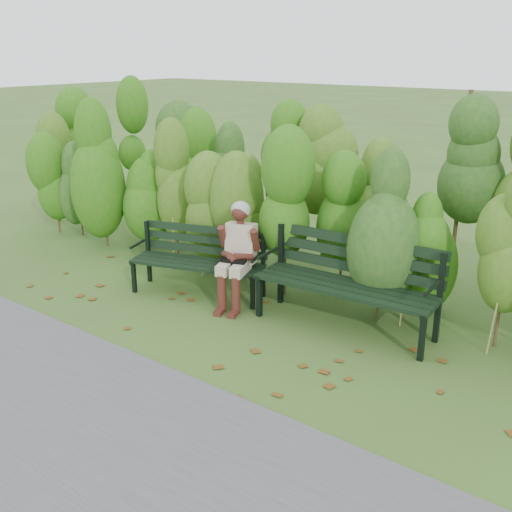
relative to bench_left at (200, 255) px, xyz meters
The scene contains 7 objects.
ground 1.29m from the bench_left, 30.83° to the right, with size 80.00×80.00×0.00m, color #3C5222.
footpath 3.04m from the bench_left, 69.86° to the right, with size 60.00×2.50×0.01m, color #474749.
hedge_band 1.80m from the bench_left, 50.31° to the left, with size 11.04×1.67×2.42m.
leaf_litter 1.31m from the bench_left, 34.66° to the right, with size 5.53×2.23×0.01m.
bench_left is the anchor object (origin of this frame).
bench_right 1.89m from the bench_left, ahead, with size 1.94×0.74×0.95m.
seated_woman 0.60m from the bench_left, ahead, with size 0.53×0.75×1.19m.
Camera 1 is at (3.54, -4.37, 2.80)m, focal length 42.00 mm.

